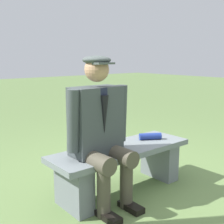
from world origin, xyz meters
name	(u,v)px	position (x,y,z in m)	size (l,w,h in m)	color
ground_plane	(122,191)	(0.00, 0.00, 0.00)	(30.00, 30.00, 0.00)	#5F7B43
bench	(122,163)	(0.00, 0.00, 0.28)	(1.41, 0.47, 0.44)	slate
seated_man	(100,127)	(0.30, 0.06, 0.69)	(0.61, 0.56, 1.28)	#3D4546
rolled_magazine	(150,136)	(-0.40, -0.01, 0.47)	(0.07, 0.07, 0.22)	navy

